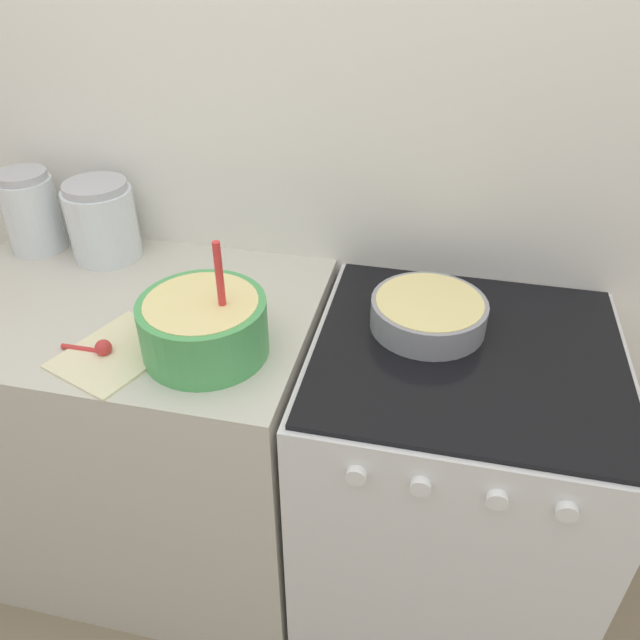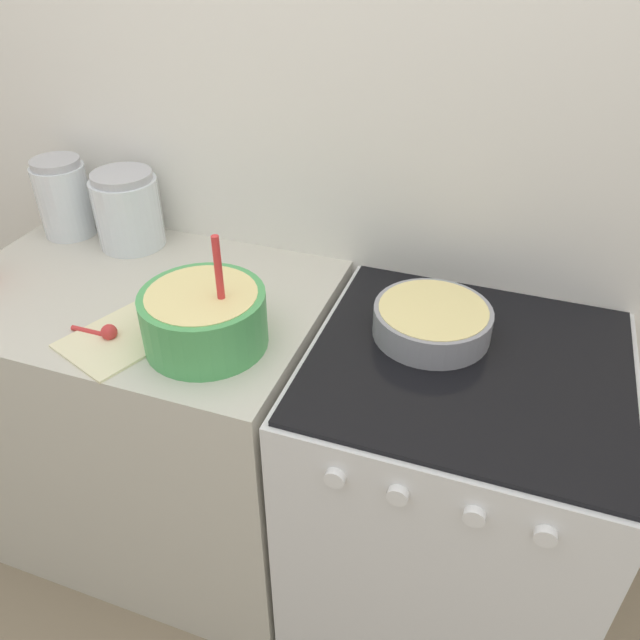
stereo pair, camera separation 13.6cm
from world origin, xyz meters
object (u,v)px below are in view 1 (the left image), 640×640
Objects in this scene: baking_pan at (428,313)px; storage_jar_left at (33,217)px; stove at (445,488)px; storage_jar_middle at (103,226)px; mixing_bowl at (204,324)px.

storage_jar_left reaches higher than baking_pan.
storage_jar_left is at bearing 172.27° from baking_pan.
stove is 3.47× the size of baking_pan.
storage_jar_middle is (0.21, -0.00, -0.00)m from storage_jar_left.
baking_pan is 1.19× the size of storage_jar_left.
stove is 1.31m from storage_jar_left.
mixing_bowl reaches higher than baking_pan.
baking_pan is (0.46, 0.20, -0.04)m from mixing_bowl.
storage_jar_left is 0.21m from storage_jar_middle.
mixing_bowl is 1.30× the size of storage_jar_middle.
mixing_bowl reaches higher than storage_jar_middle.
mixing_bowl is 1.23× the size of storage_jar_left.
mixing_bowl is (-0.55, -0.13, 0.53)m from stove.
storage_jar_middle is (-0.87, 0.15, 0.05)m from baking_pan.
storage_jar_middle is at bearing 170.45° from baking_pan.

